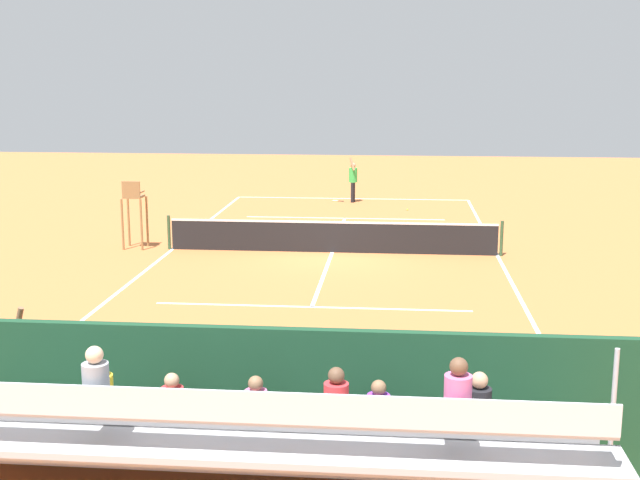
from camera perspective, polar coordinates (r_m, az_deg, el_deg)
ground_plane at (r=25.52m, az=0.84°, el=-0.86°), size 60.00×60.00×0.00m
court_line_markings at (r=25.56m, az=0.84°, el=-0.83°), size 10.10×22.20×0.01m
tennis_net at (r=25.42m, az=0.84°, el=0.25°), size 10.30×0.10×1.07m
backdrop_wall at (r=11.90m, az=-4.58°, el=-10.58°), size 18.00×0.16×2.00m
bleacher_stand at (r=10.68m, az=-5.78°, el=-13.49°), size 9.06×2.40×2.48m
umpire_chair at (r=26.51m, az=-12.64°, el=2.22°), size 0.67×0.67×2.14m
courtside_bench at (r=12.58m, az=4.06°, el=-11.48°), size 1.80×0.40×0.93m
equipment_bag at (r=12.74m, az=-3.19°, el=-13.03°), size 0.90×0.36×0.36m
tennis_player at (r=35.23m, az=2.28°, el=4.25°), size 0.41×0.55×1.93m
tennis_racket at (r=35.63m, az=1.08°, el=2.71°), size 0.58×0.40×0.03m
tennis_ball_near at (r=33.39m, az=6.00°, el=2.08°), size 0.07×0.07×0.07m
line_judge at (r=13.71m, az=-20.40°, el=-8.18°), size 0.45×0.56×1.93m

